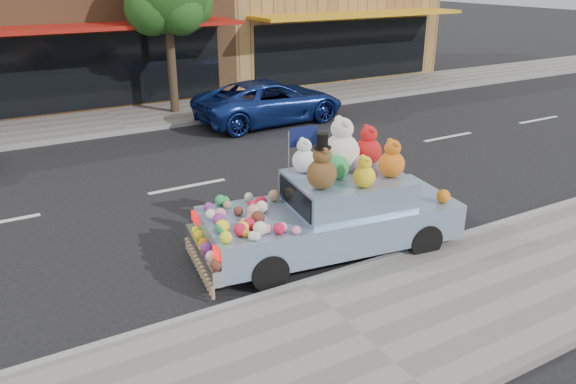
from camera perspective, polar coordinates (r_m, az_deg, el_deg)
ground at (r=12.84m, az=-10.18°, el=0.54°), size 120.00×120.00×0.00m
near_sidewalk at (r=7.69m, az=7.49°, el=-14.44°), size 60.00×3.00×0.12m
far_sidewalk at (r=18.81m, az=-17.15°, el=6.93°), size 60.00×3.00×0.12m
near_kerb at (r=8.71m, az=1.49°, el=-9.44°), size 60.00×0.12×0.13m
far_kerb at (r=17.40m, az=-15.96°, el=5.91°), size 60.00×0.12×0.13m
car_blue at (r=17.93m, az=-1.83°, el=9.18°), size 4.88×2.39×1.33m
art_car at (r=9.52m, az=4.49°, el=-1.65°), size 4.67×2.33×2.27m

